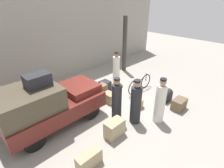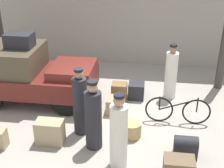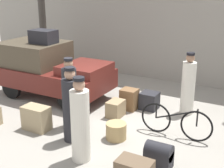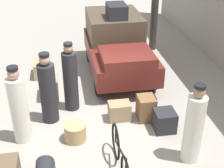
% 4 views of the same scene
% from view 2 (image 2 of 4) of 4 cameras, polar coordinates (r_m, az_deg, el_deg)
% --- Properties ---
extents(ground_plane, '(30.00, 30.00, 0.00)m').
position_cam_2_polar(ground_plane, '(8.48, -1.53, -6.29)').
color(ground_plane, gray).
extents(station_building_facade, '(16.00, 0.15, 4.50)m').
position_cam_2_polar(station_building_facade, '(11.42, 1.70, 14.56)').
color(station_building_facade, gray).
rests_on(station_building_facade, ground).
extents(truck, '(3.44, 1.71, 1.64)m').
position_cam_2_polar(truck, '(9.34, -15.00, 2.12)').
color(truck, black).
rests_on(truck, ground).
extents(bicycle, '(1.68, 0.04, 0.78)m').
position_cam_2_polar(bicycle, '(8.28, 11.91, -4.74)').
color(bicycle, black).
rests_on(bicycle, ground).
extents(wicker_basket, '(0.47, 0.47, 0.38)m').
position_cam_2_polar(wicker_basket, '(7.71, 3.62, -8.29)').
color(wicker_basket, tan).
rests_on(wicker_basket, ground).
extents(porter_standing_middle, '(0.37, 0.37, 1.73)m').
position_cam_2_polar(porter_standing_middle, '(6.48, 1.22, -9.21)').
color(porter_standing_middle, silver).
rests_on(porter_standing_middle, ground).
extents(conductor_in_dark_uniform, '(0.36, 0.36, 1.68)m').
position_cam_2_polar(conductor_in_dark_uniform, '(9.36, 10.74, 1.88)').
color(conductor_in_dark_uniform, silver).
rests_on(conductor_in_dark_uniform, ground).
extents(porter_carrying_trunk, '(0.38, 0.38, 1.70)m').
position_cam_2_polar(porter_carrying_trunk, '(7.05, -3.42, -6.22)').
color(porter_carrying_trunk, '#232328').
rests_on(porter_carrying_trunk, ground).
extents(porter_lifting_near_truck, '(0.35, 0.35, 1.73)m').
position_cam_2_polar(porter_lifting_near_truck, '(7.56, -5.85, -3.70)').
color(porter_lifting_near_truck, '#232328').
rests_on(porter_lifting_near_truck, ground).
extents(suitcase_black_upright, '(0.44, 0.39, 0.58)m').
position_cam_2_polar(suitcase_black_upright, '(9.14, 1.34, -1.59)').
color(suitcase_black_upright, brown).
rests_on(suitcase_black_upright, ground).
extents(trunk_wicker_pale, '(0.62, 0.42, 0.45)m').
position_cam_2_polar(trunk_wicker_pale, '(6.69, 12.09, -14.75)').
color(trunk_wicker_pale, brown).
rests_on(trunk_wicker_pale, ground).
extents(suitcase_small_leather, '(0.36, 0.50, 0.43)m').
position_cam_2_polar(suitcase_small_leather, '(8.65, 0.25, -3.87)').
color(suitcase_small_leather, '#937A56').
rests_on(suitcase_small_leather, ground).
extents(suitcase_tan_flat, '(0.47, 0.45, 0.48)m').
position_cam_2_polar(suitcase_tan_flat, '(9.39, 4.46, -1.22)').
color(suitcase_tan_flat, '#232328').
rests_on(suitcase_tan_flat, ground).
extents(trunk_barrel_dark, '(0.51, 0.34, 0.51)m').
position_cam_2_polar(trunk_barrel_dark, '(7.23, 13.33, -11.06)').
color(trunk_barrel_dark, '#232328').
rests_on(trunk_barrel_dark, ground).
extents(trunk_large_brown, '(0.65, 0.39, 0.58)m').
position_cam_2_polar(trunk_large_brown, '(7.57, -11.28, -8.59)').
color(trunk_large_brown, '#9E8966').
rests_on(trunk_large_brown, ground).
extents(trunk_on_truck_roof, '(0.75, 0.53, 0.40)m').
position_cam_2_polar(trunk_on_truck_roof, '(9.07, -16.56, 7.67)').
color(trunk_on_truck_roof, '#232328').
rests_on(trunk_on_truck_roof, truck).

